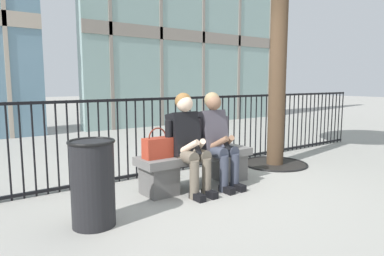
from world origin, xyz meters
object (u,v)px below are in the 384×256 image
handbag_on_bench (158,147)px  seated_person_with_phone (188,140)px  seated_person_companion (217,136)px  trash_can (93,182)px  stone_bench (197,166)px

handbag_on_bench → seated_person_with_phone: bearing=-18.5°
seated_person_companion → trash_can: size_ratio=1.49×
seated_person_companion → handbag_on_bench: size_ratio=3.34×
seated_person_with_phone → handbag_on_bench: size_ratio=3.34×
stone_bench → trash_can: 1.59m
seated_person_companion → trash_can: bearing=-170.2°
seated_person_companion → handbag_on_bench: 0.82m
stone_bench → handbag_on_bench: size_ratio=4.41×
trash_can → stone_bench: bearing=15.8°
trash_can → handbag_on_bench: bearing=24.0°
seated_person_with_phone → seated_person_companion: bearing=0.0°
stone_bench → seated_person_companion: size_ratio=1.32×
seated_person_companion → trash_can: 1.79m
seated_person_with_phone → trash_can: (-1.30, -0.30, -0.23)m
seated_person_with_phone → trash_can: 1.35m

